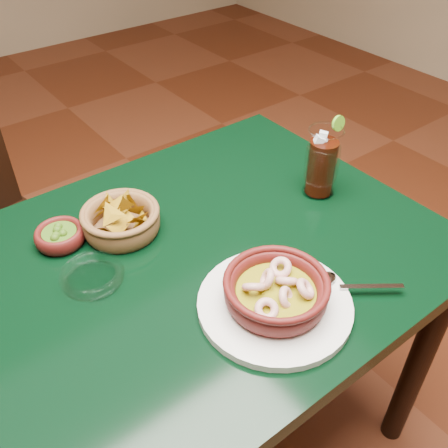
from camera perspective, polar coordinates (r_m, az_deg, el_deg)
dining_table at (r=1.09m, az=-6.54°, el=-8.78°), size 1.20×0.80×0.75m
shrimp_plate at (r=0.92m, az=5.95°, el=-8.01°), size 0.37×0.29×0.08m
chip_basket at (r=1.11m, az=-11.69°, el=0.46°), size 0.20×0.20×0.11m
guacamole_ramekin at (r=1.12m, az=-18.25°, el=-1.28°), size 0.13×0.13×0.04m
cola_drink at (r=1.20m, az=11.12°, el=6.88°), size 0.17×0.17×0.19m
glass_ashtray at (r=1.01m, az=-14.85°, el=-5.78°), size 0.13×0.13×0.03m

